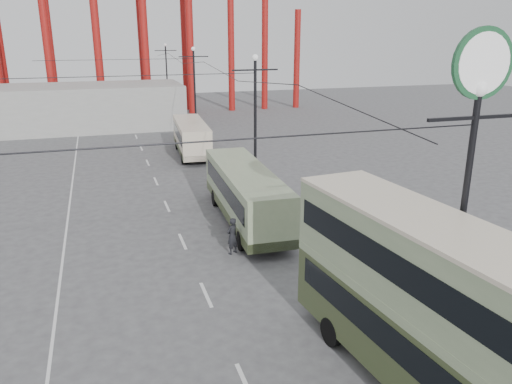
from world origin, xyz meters
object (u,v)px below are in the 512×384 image
object	(u,v)px
lamp_post_near	(474,133)
double_decker_bus	(422,297)
single_decker_green	(245,193)
single_decker_cream	(191,137)
pedestrian	(232,236)

from	to	relation	value
lamp_post_near	double_decker_bus	world-z (taller)	lamp_post_near
single_decker_green	double_decker_bus	bearing A→B (deg)	-84.03
lamp_post_near	double_decker_bus	distance (m)	5.03
lamp_post_near	single_decker_cream	bearing A→B (deg)	94.22
pedestrian	double_decker_bus	bearing A→B (deg)	70.99
lamp_post_near	pedestrian	size ratio (longest dim) A/B	5.69
lamp_post_near	single_decker_cream	world-z (taller)	lamp_post_near
single_decker_cream	pedestrian	bearing A→B (deg)	-91.18
lamp_post_near	single_decker_cream	distance (m)	33.37
single_decker_cream	pedestrian	distance (m)	22.10
double_decker_bus	single_decker_cream	size ratio (longest dim) A/B	1.08
double_decker_bus	single_decker_cream	world-z (taller)	double_decker_bus
double_decker_bus	single_decker_green	bearing A→B (deg)	87.58
double_decker_bus	single_decker_cream	bearing A→B (deg)	85.42
double_decker_bus	single_decker_green	world-z (taller)	double_decker_bus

